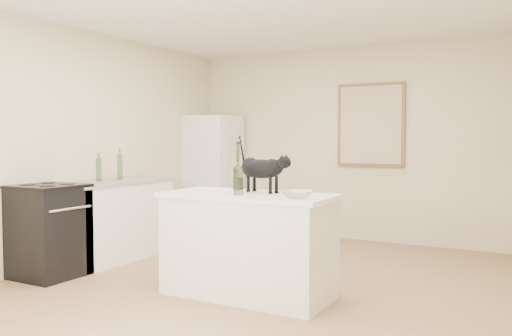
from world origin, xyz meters
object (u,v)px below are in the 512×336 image
Objects in this scene: stove at (49,232)px; black_cat at (261,171)px; glass_bowl at (298,195)px; wine_bottle at (238,172)px; fridge at (213,174)px.

black_cat is at bearing 14.25° from stove.
glass_bowl is at bearing -15.15° from black_cat.
black_cat is 1.35× the size of wine_bottle.
fridge is (0.00, 2.95, 0.40)m from stove.
wine_bottle is (2.03, 0.27, 0.65)m from stove.
black_cat is (2.11, 0.54, 0.64)m from stove.
glass_bowl is (0.56, -0.01, -0.17)m from wine_bottle.
fridge is 4.31× the size of wine_bottle.
wine_bottle reaches higher than stove.
fridge is 3.37m from wine_bottle.
black_cat reaches higher than stove.
wine_bottle is (-0.08, -0.27, 0.01)m from black_cat.
wine_bottle reaches higher than glass_bowl.
wine_bottle reaches higher than black_cat.
wine_bottle is at bearing 179.44° from glass_bowl.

